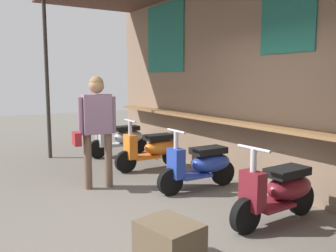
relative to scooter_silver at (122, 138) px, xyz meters
The scene contains 8 objects.
ground_plane 3.87m from the scooter_silver, 16.31° to the right, with size 28.44×28.44×0.00m, color #605B54.
market_stall_facade 4.11m from the scooter_silver, 11.63° to the left, with size 10.16×2.61×3.60m.
scooter_silver is the anchor object (origin of this frame).
scooter_orange 1.43m from the scooter_silver, ahead, with size 0.46×1.40×0.97m.
scooter_blue 2.96m from the scooter_silver, ahead, with size 0.46×1.40×0.97m.
scooter_maroon 4.49m from the scooter_silver, ahead, with size 0.46×1.40×0.97m.
shopper_with_handbag 2.55m from the scooter_silver, 33.55° to the right, with size 0.28×0.69×1.75m.
merchandise_crate 4.96m from the scooter_silver, 19.72° to the right, with size 0.55×0.44×0.41m, color brown.
Camera 1 is at (3.63, -2.26, 1.72)m, focal length 38.68 mm.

